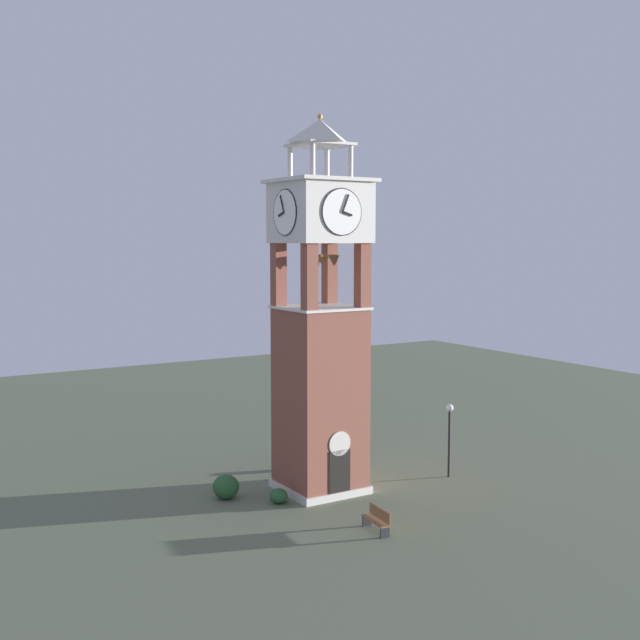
{
  "coord_description": "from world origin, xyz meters",
  "views": [
    {
      "loc": [
        -18.82,
        -30.59,
        11.53
      ],
      "look_at": [
        0.0,
        0.0,
        7.9
      ],
      "focal_mm": 44.84,
      "sensor_mm": 36.0,
      "label": 1
    }
  ],
  "objects_px": {
    "trash_bin": "(351,458)",
    "clock_tower": "(320,338)",
    "lamp_post": "(449,426)",
    "park_bench": "(377,520)"
  },
  "relations": [
    {
      "from": "trash_bin",
      "to": "clock_tower",
      "type": "bearing_deg",
      "value": -143.51
    },
    {
      "from": "lamp_post",
      "to": "trash_bin",
      "type": "relative_size",
      "value": 4.5
    },
    {
      "from": "clock_tower",
      "to": "park_bench",
      "type": "distance_m",
      "value": 8.75
    },
    {
      "from": "lamp_post",
      "to": "clock_tower",
      "type": "bearing_deg",
      "value": 166.46
    },
    {
      "from": "park_bench",
      "to": "trash_bin",
      "type": "bearing_deg",
      "value": 62.68
    },
    {
      "from": "park_bench",
      "to": "lamp_post",
      "type": "bearing_deg",
      "value": 29.69
    },
    {
      "from": "clock_tower",
      "to": "trash_bin",
      "type": "xyz_separation_m",
      "value": [
        3.39,
        2.51,
        -6.67
      ]
    },
    {
      "from": "clock_tower",
      "to": "trash_bin",
      "type": "bearing_deg",
      "value": 36.49
    },
    {
      "from": "clock_tower",
      "to": "lamp_post",
      "type": "bearing_deg",
      "value": -13.54
    },
    {
      "from": "clock_tower",
      "to": "park_bench",
      "type": "bearing_deg",
      "value": -98.45
    }
  ]
}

